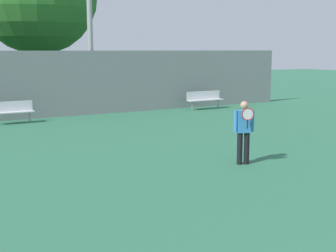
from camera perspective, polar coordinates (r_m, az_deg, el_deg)
tennis_player at (r=11.93m, az=9.22°, el=-0.40°), size 0.50×0.48×1.61m
bench_courtside_far at (r=23.03m, az=4.47°, el=3.43°), size 1.92×0.40×0.88m
bench_by_gate at (r=19.40m, az=-18.47°, el=1.88°), size 1.63×0.40×0.88m
back_fence at (r=20.33m, az=-17.41°, el=4.74°), size 27.27×0.06×2.85m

